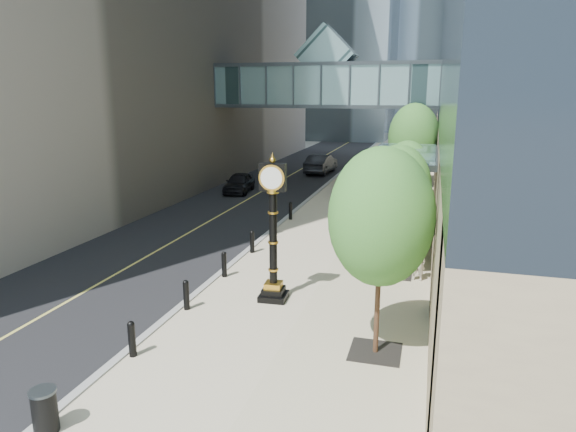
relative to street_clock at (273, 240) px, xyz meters
The scene contains 13 objects.
ground 6.20m from the street_clock, 87.98° to the right, with size 320.00×320.00×0.00m, color gray.
road 34.94m from the street_clock, 101.24° to the left, with size 8.00×180.00×0.02m, color black.
sidewalk 34.30m from the street_clock, 87.98° to the left, with size 8.00×180.00×0.06m, color #B6A98C.
curb 34.39m from the street_clock, 94.67° to the left, with size 0.25×180.00×0.07m, color gray.
skywalk 23.05m from the street_clock, 97.17° to the left, with size 17.00×4.20×5.80m.
entrance_canopy 9.21m from the street_clock, 65.83° to the left, with size 3.00×8.00×4.38m.
bollard_row 4.40m from the street_clock, 127.89° to the left, with size 0.20×16.20×0.90m.
street_trees 12.14m from the street_clock, 71.55° to the left, with size 3.09×28.80×6.35m.
street_clock is the anchor object (origin of this frame).
trash_bin 8.62m from the street_clock, 107.17° to the right, with size 0.52×0.52×0.90m, color black.
pedestrian 5.88m from the street_clock, 34.52° to the left, with size 0.55×0.36×1.51m, color beige.
car_near 20.03m from the street_clock, 114.41° to the left, with size 1.64×4.08×1.39m, color black.
car_far 29.03m from the street_clock, 98.95° to the left, with size 1.76×5.06×1.67m, color black.
Camera 1 is at (4.77, -10.01, 7.01)m, focal length 32.00 mm.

